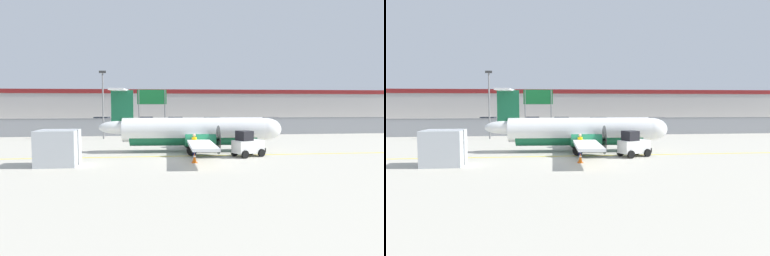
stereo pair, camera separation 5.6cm
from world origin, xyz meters
The scene contains 19 objects.
ground_plane centered at (0.00, 2.00, 0.00)m, with size 140.00×140.00×0.01m.
perimeter_fence centered at (0.00, 18.00, 1.12)m, with size 98.00×0.10×2.10m.
parking_lot_strip centered at (0.00, 29.50, 0.06)m, with size 98.00×17.00×0.12m.
background_building centered at (0.00, 47.99, 3.26)m, with size 91.00×8.10×6.50m.
commuter_airplane centered at (0.42, 4.30, 1.60)m, with size 14.57×16.04×4.92m.
baggage_tug centered at (3.73, 1.27, 0.86)m, with size 2.58×2.11×1.88m.
ground_crew_worker centered at (-0.13, 1.25, 0.95)m, with size 0.39×0.55×1.70m.
cargo_container centered at (-8.83, -0.95, 1.10)m, with size 2.44×2.01×2.20m.
traffic_cone_near_left centered at (-0.36, -0.87, 0.31)m, with size 0.36×0.36×0.64m.
traffic_cone_near_right centered at (-0.16, 2.42, 0.31)m, with size 0.36×0.36×0.64m.
parked_car_0 centered at (-14.22, 23.22, 0.89)m, with size 4.29×2.19×1.58m.
parked_car_1 centered at (-10.91, 31.91, 0.89)m, with size 4.39×2.45×1.58m.
parked_car_2 centered at (-4.35, 31.84, 0.89)m, with size 4.26×2.13×1.58m.
parked_car_3 centered at (0.42, 30.37, 0.89)m, with size 4.29×2.19×1.58m.
parked_car_4 centered at (5.96, 28.86, 0.89)m, with size 4.36×2.36×1.58m.
parked_car_5 centered at (10.07, 23.18, 0.89)m, with size 4.35×2.34×1.58m.
parked_car_6 centered at (14.95, 27.87, 0.89)m, with size 4.36×2.37×1.58m.
apron_light_pole centered at (-8.35, 14.82, 4.30)m, with size 0.70×0.30×7.27m.
highway_sign centered at (-3.19, 20.00, 4.14)m, with size 3.60×0.14×5.50m.
Camera 2 is at (-2.88, -22.58, 3.85)m, focal length 32.00 mm.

